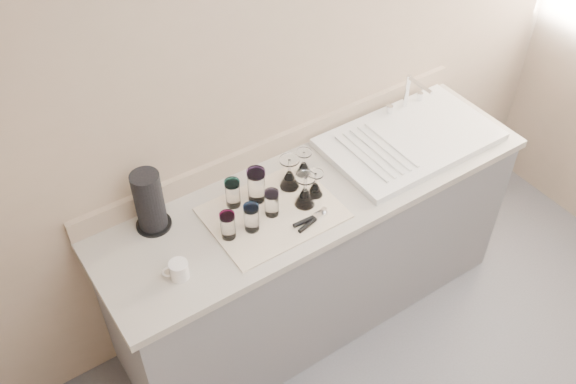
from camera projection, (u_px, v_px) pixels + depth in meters
counter_unit at (313, 252)px, 3.17m from camera, size 2.06×0.62×0.90m
sink_unit at (410, 138)px, 3.07m from camera, size 0.82×0.50×0.22m
dish_towel at (273, 213)px, 2.73m from camera, size 0.55×0.42×0.01m
tumbler_cyan at (233, 193)px, 2.71m from camera, size 0.07×0.07×0.13m
tumbler_purple at (256, 185)px, 2.73m from camera, size 0.08×0.08×0.16m
tumbler_magenta at (228, 225)px, 2.58m from camera, size 0.06×0.06×0.13m
tumbler_blue at (252, 217)px, 2.61m from camera, size 0.07×0.07×0.13m
tumbler_lavender at (272, 203)px, 2.68m from camera, size 0.06×0.06×0.12m
goblet_back_left at (289, 177)px, 2.81m from camera, size 0.09×0.09×0.16m
goblet_back_right at (304, 166)px, 2.87m from camera, size 0.07×0.07×0.13m
goblet_front_left at (305, 195)px, 2.73m from camera, size 0.09×0.09×0.16m
goblet_front_right at (315, 187)px, 2.78m from camera, size 0.07×0.07×0.12m
can_opener at (311, 220)px, 2.68m from camera, size 0.16×0.06×0.02m
white_mug at (178, 270)px, 2.46m from camera, size 0.11×0.10×0.08m
paper_towel_roll at (149, 202)px, 2.59m from camera, size 0.15×0.15×0.28m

